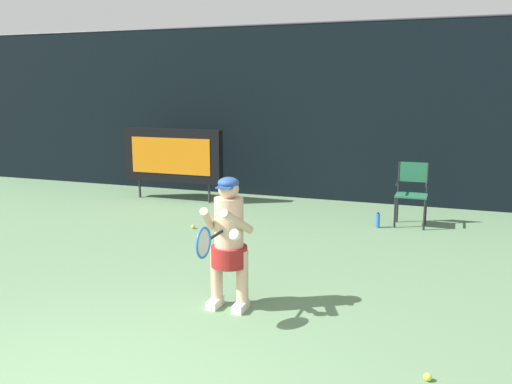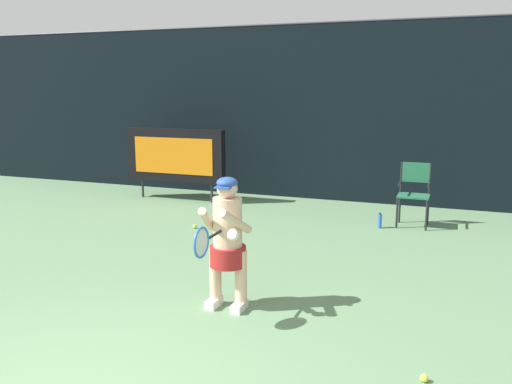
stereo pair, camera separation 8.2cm
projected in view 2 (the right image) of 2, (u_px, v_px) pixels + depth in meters
backdrop_screen at (330, 114)px, 11.30m from camera, size 18.00×0.12×3.66m
scoreboard at (175, 155)px, 11.41m from camera, size 2.20×0.21×1.50m
umpire_chair at (414, 190)px, 9.32m from camera, size 0.52×0.44×1.08m
water_bottle at (380, 221)px, 9.25m from camera, size 0.07×0.07×0.27m
tennis_player at (227, 239)px, 5.80m from camera, size 0.53×0.61×1.44m
tennis_racket at (202, 242)px, 5.26m from camera, size 0.03×0.60×0.31m
tennis_ball_loose at (195, 227)px, 9.23m from camera, size 0.07×0.07×0.07m
tennis_ball_spare at (424, 378)px, 4.43m from camera, size 0.07×0.07×0.07m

